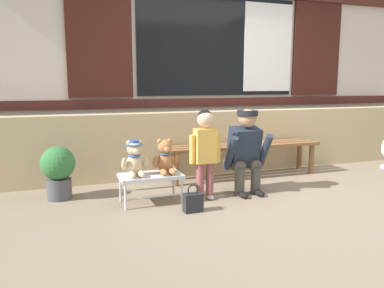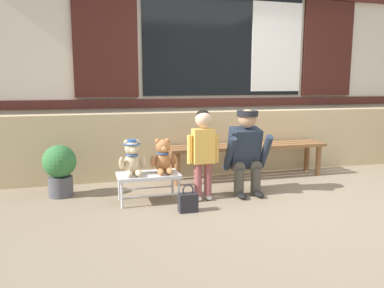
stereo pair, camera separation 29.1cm
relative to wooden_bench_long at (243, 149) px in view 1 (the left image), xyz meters
The scene contains 11 objects.
ground_plane 1.12m from the wooden_bench_long, 91.81° to the right, with size 60.00×60.00×0.00m, color #84725B.
brick_low_wall 0.37m from the wooden_bench_long, 95.25° to the left, with size 6.79×0.25×0.85m, color tan.
shop_facade 1.57m from the wooden_bench_long, 91.92° to the left, with size 6.93×0.26×3.32m.
wooden_bench_long is the anchor object (origin of this frame).
small_display_bench 1.57m from the wooden_bench_long, 154.29° to the right, with size 0.64×0.36×0.30m.
teddy_bear_with_hat 1.71m from the wooden_bench_long, 156.68° to the right, with size 0.28×0.27×0.36m.
teddy_bear_plain 1.42m from the wooden_bench_long, 151.53° to the right, with size 0.28×0.26×0.36m.
child_standing 1.15m from the wooden_bench_long, 137.71° to the right, with size 0.35×0.18×0.96m.
adult_crouching 0.75m from the wooden_bench_long, 115.14° to the right, with size 0.50×0.49×0.95m.
handbag_on_ground 1.57m from the wooden_bench_long, 134.87° to the right, with size 0.18×0.11×0.27m.
potted_plant 2.31m from the wooden_bench_long, behind, with size 0.36×0.36×0.57m.
Camera 1 is at (-2.26, -3.40, 1.23)m, focal length 35.98 mm.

